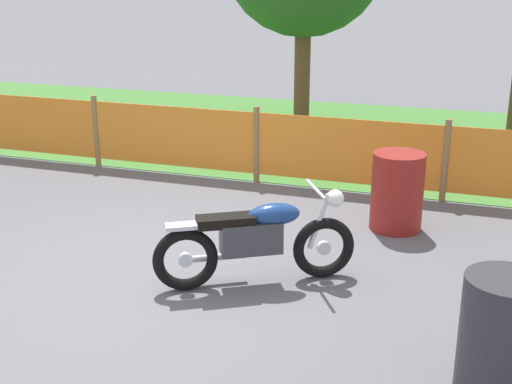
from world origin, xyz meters
TOP-DOWN VIEW (x-y plane):
  - ground at (0.00, 0.00)m, footprint 24.00×24.00m
  - grass_verge at (0.00, 6.05)m, footprint 24.00×5.88m
  - barrier_fence at (0.00, 3.11)m, footprint 9.97×0.08m
  - motorcycle_lead at (1.01, 0.14)m, footprint 1.69×1.07m
  - oil_drum at (2.04, 1.96)m, footprint 0.58×0.58m
  - spare_drum at (3.14, -0.99)m, footprint 0.58×0.58m

SIDE VIEW (x-z plane):
  - ground at x=0.00m, z-range -0.02..0.00m
  - grass_verge at x=0.00m, z-range 0.00..0.01m
  - motorcycle_lead at x=1.01m, z-range -0.01..0.89m
  - oil_drum at x=2.04m, z-range 0.00..0.88m
  - spare_drum at x=3.14m, z-range 0.00..0.88m
  - barrier_fence at x=0.00m, z-range 0.02..1.07m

